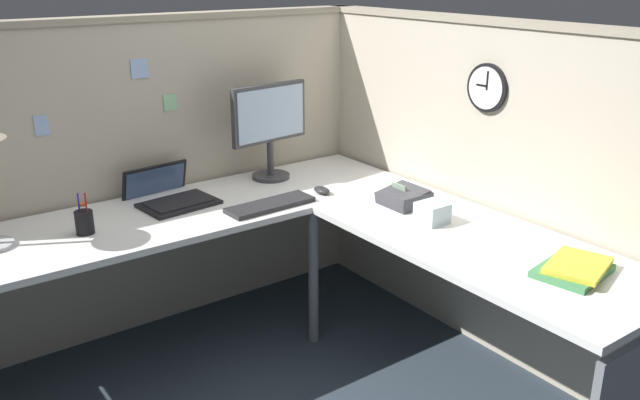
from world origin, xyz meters
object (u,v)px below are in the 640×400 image
(laptop, at_px, (168,195))
(pen_cup, at_px, (84,222))
(keyboard, at_px, (270,205))
(wall_clock, at_px, (488,88))
(monitor, at_px, (270,124))
(tissue_box, at_px, (432,213))
(computer_mouse, at_px, (322,190))
(book_stack, at_px, (575,268))
(office_phone, at_px, (404,198))

(laptop, xyz_separation_m, pen_cup, (-0.46, -0.18, 0.03))
(keyboard, distance_m, wall_clock, 1.13)
(monitor, xyz_separation_m, wall_clock, (0.59, -0.91, 0.26))
(keyboard, distance_m, pen_cup, 0.82)
(tissue_box, bearing_deg, laptop, 130.61)
(monitor, height_order, pen_cup, monitor)
(computer_mouse, relative_size, tissue_box, 0.87)
(book_stack, bearing_deg, laptop, 118.20)
(computer_mouse, bearing_deg, office_phone, -60.14)
(laptop, height_order, wall_clock, wall_clock)
(keyboard, height_order, pen_cup, pen_cup)
(laptop, distance_m, wall_clock, 1.57)
(laptop, height_order, tissue_box, laptop)
(monitor, height_order, tissue_box, monitor)
(monitor, distance_m, pen_cup, 1.09)
(pen_cup, bearing_deg, book_stack, -47.38)
(computer_mouse, bearing_deg, wall_clock, -46.36)
(wall_clock, bearing_deg, book_stack, -112.72)
(laptop, relative_size, wall_clock, 1.88)
(laptop, xyz_separation_m, computer_mouse, (0.66, -0.35, -0.01))
(pen_cup, bearing_deg, keyboard, -12.98)
(monitor, height_order, office_phone, monitor)
(monitor, relative_size, tissue_box, 4.17)
(keyboard, distance_m, office_phone, 0.63)
(pen_cup, bearing_deg, tissue_box, -31.15)
(office_phone, xyz_separation_m, tissue_box, (-0.05, -0.23, 0.01))
(monitor, relative_size, wall_clock, 2.27)
(laptop, xyz_separation_m, tissue_box, (0.82, -0.95, 0.02))
(monitor, bearing_deg, tissue_box, -76.54)
(wall_clock, bearing_deg, pen_cup, 156.29)
(monitor, bearing_deg, computer_mouse, -79.27)
(keyboard, xyz_separation_m, book_stack, (0.53, -1.26, 0.01))
(book_stack, relative_size, wall_clock, 1.48)
(computer_mouse, bearing_deg, laptop, 151.62)
(computer_mouse, relative_size, pen_cup, 0.58)
(monitor, relative_size, office_phone, 2.43)
(office_phone, bearing_deg, laptop, 140.21)
(pen_cup, relative_size, tissue_box, 1.50)
(tissue_box, bearing_deg, monitor, 103.46)
(keyboard, bearing_deg, computer_mouse, 0.47)
(pen_cup, bearing_deg, office_phone, -22.14)
(computer_mouse, bearing_deg, tissue_box, -74.91)
(wall_clock, bearing_deg, computer_mouse, 133.64)
(office_phone, xyz_separation_m, wall_clock, (0.31, -0.18, 0.51))
(laptop, bearing_deg, pen_cup, -157.99)
(pen_cup, bearing_deg, monitor, 10.48)
(computer_mouse, height_order, pen_cup, pen_cup)
(pen_cup, height_order, tissue_box, pen_cup)
(tissue_box, bearing_deg, wall_clock, 8.25)
(laptop, relative_size, office_phone, 2.01)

